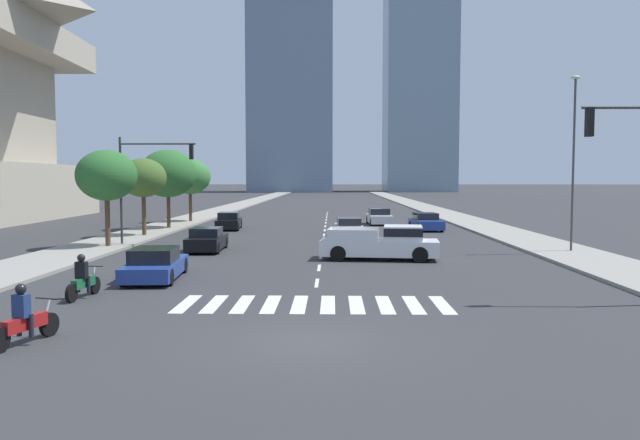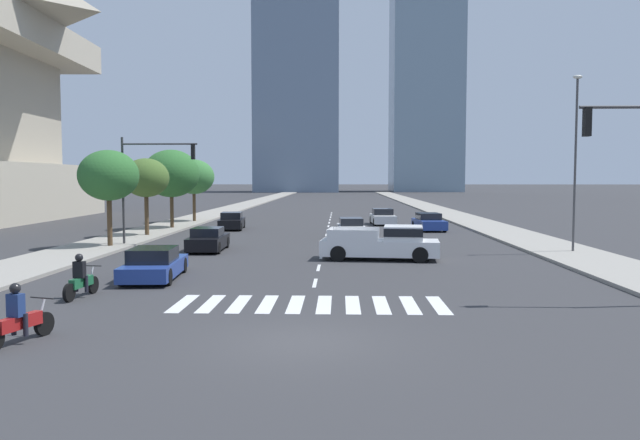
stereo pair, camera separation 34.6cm
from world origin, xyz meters
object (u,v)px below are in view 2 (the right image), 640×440
at_px(sedan_blue_1, 429,222).
at_px(sedan_blue_5, 154,264).
at_px(sedan_white_2, 383,217).
at_px(sedan_black_4, 208,240).
at_px(street_tree_fourth, 194,177).
at_px(street_lamp_east, 576,152).
at_px(street_tree_third, 171,174).
at_px(street_tree_nearest, 109,176).
at_px(motorcycle_lead, 81,280).
at_px(motorcycle_trailing, 19,320).
at_px(pickup_truck, 386,243).
at_px(street_tree_second, 146,178).
at_px(traffic_signal_far, 150,171).
at_px(sedan_white_0, 351,228).
at_px(sedan_black_3, 232,221).

relative_size(sedan_blue_1, sedan_blue_5, 0.96).
distance_m(sedan_white_2, sedan_black_4, 22.64).
bearing_deg(street_tree_fourth, street_lamp_east, -41.24).
bearing_deg(sedan_blue_1, street_tree_third, -95.55).
distance_m(street_tree_nearest, street_tree_third, 13.07).
xyz_separation_m(sedan_blue_1, street_tree_fourth, (-19.94, 7.78, 3.50)).
distance_m(motorcycle_lead, motorcycle_trailing, 5.80).
height_order(pickup_truck, sedan_blue_5, pickup_truck).
xyz_separation_m(street_lamp_east, street_tree_second, (-25.45, 8.58, -1.36)).
xyz_separation_m(motorcycle_lead, traffic_signal_far, (-2.49, 15.71, 3.83)).
relative_size(motorcycle_lead, street_lamp_east, 0.23).
xyz_separation_m(pickup_truck, sedan_blue_5, (-9.57, -6.12, -0.23)).
relative_size(traffic_signal_far, street_tree_nearest, 1.15).
bearing_deg(sedan_black_4, traffic_signal_far, 57.49).
distance_m(pickup_truck, sedan_white_0, 11.75).
bearing_deg(street_tree_third, sedan_blue_5, -76.32).
relative_size(sedan_white_0, sedan_black_3, 1.06).
height_order(sedan_blue_5, street_tree_nearest, street_tree_nearest).
bearing_deg(sedan_white_2, traffic_signal_far, -43.11).
relative_size(motorcycle_lead, sedan_black_4, 0.49).
bearing_deg(sedan_black_3, sedan_black_4, -179.53).
height_order(street_tree_nearest, street_tree_third, street_tree_third).
xyz_separation_m(sedan_white_0, sedan_blue_5, (-8.11, -17.78, -0.02)).
xyz_separation_m(traffic_signal_far, street_lamp_east, (23.45, -2.98, 0.95)).
bearing_deg(street_tree_fourth, sedan_white_2, -6.22).
distance_m(pickup_truck, sedan_blue_1, 17.86).
distance_m(motorcycle_trailing, street_tree_fourth, 41.26).
bearing_deg(sedan_black_4, street_tree_third, 20.91).
relative_size(motorcycle_trailing, street_tree_third, 0.36).
relative_size(sedan_blue_1, street_tree_second, 0.89).
xyz_separation_m(street_lamp_east, street_tree_third, (-25.45, 14.89, -1.01)).
distance_m(sedan_black_4, street_tree_fourth, 22.72).
bearing_deg(sedan_black_4, sedan_white_2, -30.44).
relative_size(motorcycle_lead, street_tree_nearest, 0.39).
bearing_deg(sedan_black_3, sedan_white_0, -127.63).
bearing_deg(street_tree_third, sedan_white_0, -23.28).
bearing_deg(sedan_white_0, sedan_blue_1, 129.63).
bearing_deg(motorcycle_lead, sedan_white_0, -17.08).
bearing_deg(traffic_signal_far, street_tree_fourth, 95.90).
bearing_deg(motorcycle_lead, street_tree_fourth, 13.70).
xyz_separation_m(motorcycle_trailing, sedan_blue_5, (0.38, 9.58, -0.00)).
bearing_deg(sedan_white_0, sedan_black_4, -47.27).
height_order(sedan_white_2, traffic_signal_far, traffic_signal_far).
distance_m(motorcycle_lead, traffic_signal_far, 16.36).
bearing_deg(sedan_black_3, street_lamp_east, -130.08).
bearing_deg(street_tree_third, sedan_blue_1, -1.05).
bearing_deg(street_tree_fourth, sedan_black_4, -74.79).
distance_m(sedan_blue_5, street_tree_fourth, 31.90).
xyz_separation_m(motorcycle_trailing, sedan_black_3, (-0.71, 33.41, 0.04)).
distance_m(motorcycle_trailing, street_tree_third, 33.98).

